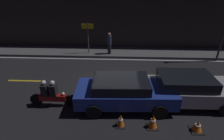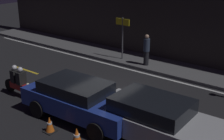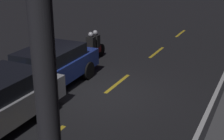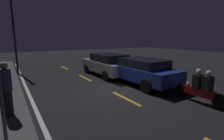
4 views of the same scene
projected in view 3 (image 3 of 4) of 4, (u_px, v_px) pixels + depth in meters
name	position (u px, v px, depth m)	size (l,w,h in m)	color
ground_plane	(105.00, 93.00, 10.91)	(56.00, 56.00, 0.00)	black
lane_dash_a	(180.00, 33.00, 19.30)	(2.00, 0.14, 0.01)	gold
lane_dash_b	(157.00, 52.00, 15.53)	(2.00, 0.14, 0.01)	gold
lane_dash_c	(118.00, 83.00, 11.75)	(2.00, 0.14, 0.01)	gold
lane_solid_kerb	(206.00, 114.00, 9.45)	(25.20, 0.14, 0.01)	silver
sedan_blue	(48.00, 67.00, 11.13)	(4.60, 2.08, 1.44)	navy
motorcycle	(93.00, 47.00, 14.12)	(2.22, 0.37, 1.37)	black
traffic_cone_near	(24.00, 73.00, 12.02)	(0.40, 0.40, 0.57)	black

